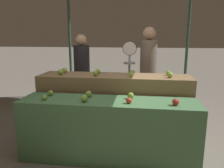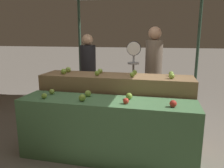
% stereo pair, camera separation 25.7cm
% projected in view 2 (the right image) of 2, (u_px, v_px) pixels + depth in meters
% --- Properties ---
extents(ground_plane, '(60.00, 60.00, 0.00)m').
position_uv_depth(ground_plane, '(107.00, 157.00, 3.01)').
color(ground_plane, gray).
extents(display_counter_front, '(2.33, 0.55, 0.83)m').
position_uv_depth(display_counter_front, '(106.00, 130.00, 2.93)').
color(display_counter_front, '#4C7A4C').
rests_on(display_counter_front, ground_plane).
extents(display_counter_back, '(2.33, 0.55, 1.05)m').
position_uv_depth(display_counter_back, '(116.00, 108.00, 3.47)').
color(display_counter_back, olive).
rests_on(display_counter_back, ground_plane).
extents(apple_front_0, '(0.07, 0.07, 0.07)m').
position_uv_depth(apple_front_0, '(44.00, 96.00, 2.90)').
color(apple_front_0, '#84AD3D').
rests_on(apple_front_0, display_counter_front).
extents(apple_front_1, '(0.09, 0.09, 0.09)m').
position_uv_depth(apple_front_1, '(82.00, 98.00, 2.78)').
color(apple_front_1, '#84AD3D').
rests_on(apple_front_1, display_counter_front).
extents(apple_front_2, '(0.07, 0.07, 0.07)m').
position_uv_depth(apple_front_2, '(126.00, 101.00, 2.67)').
color(apple_front_2, red).
rests_on(apple_front_2, display_counter_front).
extents(apple_front_3, '(0.08, 0.08, 0.08)m').
position_uv_depth(apple_front_3, '(173.00, 104.00, 2.54)').
color(apple_front_3, '#B72D23').
rests_on(apple_front_3, display_counter_front).
extents(apple_front_4, '(0.08, 0.08, 0.08)m').
position_uv_depth(apple_front_4, '(52.00, 92.00, 3.11)').
color(apple_front_4, '#8EB247').
rests_on(apple_front_4, display_counter_front).
extents(apple_front_5, '(0.09, 0.09, 0.09)m').
position_uv_depth(apple_front_5, '(88.00, 94.00, 2.99)').
color(apple_front_5, '#8EB247').
rests_on(apple_front_5, display_counter_front).
extents(apple_front_6, '(0.09, 0.09, 0.09)m').
position_uv_depth(apple_front_6, '(129.00, 96.00, 2.86)').
color(apple_front_6, '#7AA338').
rests_on(apple_front_6, display_counter_front).
extents(apple_back_0, '(0.09, 0.09, 0.09)m').
position_uv_depth(apple_back_0, '(64.00, 72.00, 3.44)').
color(apple_back_0, '#7AA338').
rests_on(apple_back_0, display_counter_back).
extents(apple_back_1, '(0.08, 0.08, 0.08)m').
position_uv_depth(apple_back_1, '(97.00, 73.00, 3.31)').
color(apple_back_1, '#7AA338').
rests_on(apple_back_1, display_counter_back).
extents(apple_back_2, '(0.07, 0.07, 0.07)m').
position_uv_depth(apple_back_2, '(132.00, 75.00, 3.20)').
color(apple_back_2, '#84AD3D').
rests_on(apple_back_2, display_counter_back).
extents(apple_back_3, '(0.08, 0.08, 0.08)m').
position_uv_depth(apple_back_3, '(172.00, 76.00, 3.07)').
color(apple_back_3, '#84AD3D').
rests_on(apple_back_3, display_counter_back).
extents(apple_back_4, '(0.09, 0.09, 0.09)m').
position_uv_depth(apple_back_4, '(68.00, 70.00, 3.63)').
color(apple_back_4, '#8EB247').
rests_on(apple_back_4, display_counter_back).
extents(apple_back_5, '(0.08, 0.08, 0.08)m').
position_uv_depth(apple_back_5, '(100.00, 71.00, 3.52)').
color(apple_back_5, '#8EB247').
rests_on(apple_back_5, display_counter_back).
extents(apple_back_6, '(0.08, 0.08, 0.08)m').
position_uv_depth(apple_back_6, '(135.00, 72.00, 3.39)').
color(apple_back_6, '#7AA338').
rests_on(apple_back_6, display_counter_back).
extents(apple_back_7, '(0.07, 0.07, 0.07)m').
position_uv_depth(apple_back_7, '(171.00, 74.00, 3.28)').
color(apple_back_7, '#84AD3D').
rests_on(apple_back_7, display_counter_back).
extents(produce_scale, '(0.25, 0.20, 1.56)m').
position_uv_depth(produce_scale, '(133.00, 67.00, 3.82)').
color(produce_scale, '#99999E').
rests_on(produce_scale, ground_plane).
extents(person_vendor_at_scale, '(0.33, 0.33, 1.81)m').
position_uv_depth(person_vendor_at_scale, '(153.00, 67.00, 4.05)').
color(person_vendor_at_scale, '#2D2D38').
rests_on(person_vendor_at_scale, ground_plane).
extents(person_customer_left, '(0.43, 0.43, 1.68)m').
position_uv_depth(person_customer_left, '(88.00, 69.00, 4.51)').
color(person_customer_left, '#2D2D38').
rests_on(person_customer_left, ground_plane).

